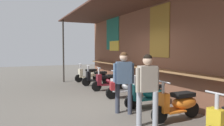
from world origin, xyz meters
TOP-DOWN VIEW (x-y plane):
  - ground_plane at (0.00, 0.00)m, footprint 34.01×34.01m
  - market_stall_facade at (-0.01, 1.86)m, footprint 12.15×2.43m
  - scooter_cream at (-4.72, 1.08)m, footprint 0.48×1.40m
  - scooter_black at (-3.40, 1.08)m, footprint 0.47×1.40m
  - scooter_maroon at (-2.03, 1.08)m, footprint 0.50×1.40m
  - scooter_silver at (-0.62, 1.08)m, footprint 0.46×1.40m
  - scooter_teal at (0.71, 1.08)m, footprint 0.46×1.40m
  - scooter_orange at (1.97, 1.08)m, footprint 0.46×1.40m
  - shopper_with_handbag at (0.98, 0.09)m, footprint 0.37×0.66m
  - shopper_browsing at (2.05, 0.12)m, footprint 0.35×0.55m

SIDE VIEW (x-z plane):
  - ground_plane at x=0.00m, z-range 0.00..0.00m
  - scooter_cream at x=-4.72m, z-range -0.10..0.87m
  - scooter_black at x=-3.40m, z-range -0.10..0.87m
  - scooter_maroon at x=-2.03m, z-range -0.10..0.87m
  - scooter_silver at x=-0.62m, z-range -0.10..0.87m
  - scooter_teal at x=0.71m, z-range -0.10..0.87m
  - scooter_orange at x=1.97m, z-range -0.10..0.87m
  - shopper_browsing at x=2.05m, z-range 0.17..1.76m
  - shopper_with_handbag at x=0.98m, z-range 0.17..1.80m
  - market_stall_facade at x=-0.01m, z-range 0.18..3.62m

